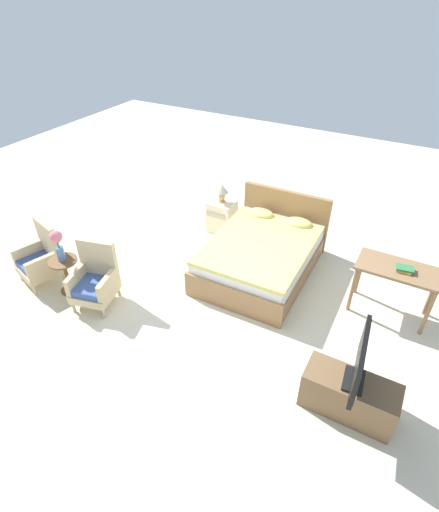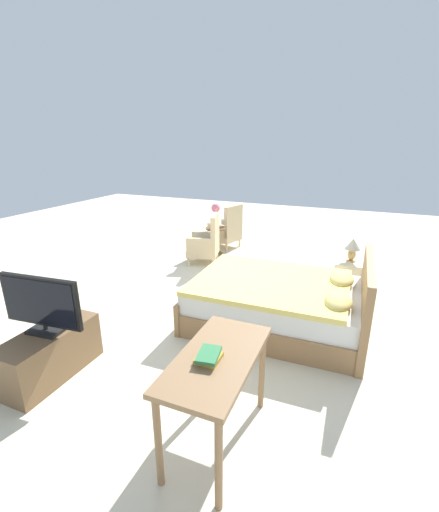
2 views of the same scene
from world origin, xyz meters
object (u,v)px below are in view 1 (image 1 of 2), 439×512
(tv_stand, at_px, (349,395))
(book_stack, at_px, (405,269))
(tv_flatscreen, at_px, (359,362))
(vanity_desk, at_px, (397,275))
(armchair_by_window_right, at_px, (95,280))
(bed, at_px, (262,254))
(table_lamp, at_px, (222,191))
(nightstand, at_px, (222,216))
(armchair_by_window_left, at_px, (41,258))
(side_table, at_px, (66,272))
(flower_vase, at_px, (58,243))

(tv_stand, height_order, book_stack, book_stack)
(tv_flatscreen, bearing_deg, vanity_desk, 86.92)
(armchair_by_window_right, height_order, tv_stand, armchair_by_window_right)
(tv_stand, height_order, tv_flatscreen, tv_flatscreen)
(bed, distance_m, table_lamp, 1.42)
(book_stack, bearing_deg, armchair_by_window_right, -155.00)
(nightstand, distance_m, table_lamp, 0.50)
(armchair_by_window_left, bearing_deg, armchair_by_window_right, 0.03)
(nightstand, bearing_deg, armchair_by_window_left, -123.56)
(armchair_by_window_left, xyz_separation_m, tv_flatscreen, (4.59, -0.03, 0.39))
(side_table, height_order, vanity_desk, vanity_desk)
(armchair_by_window_left, height_order, nightstand, armchair_by_window_left)
(armchair_by_window_right, bearing_deg, tv_flatscreen, -0.55)
(nightstand, distance_m, tv_stand, 3.88)
(armchair_by_window_right, height_order, side_table, armchair_by_window_right)
(armchair_by_window_right, relative_size, table_lamp, 2.79)
(flower_vase, height_order, nightstand, flower_vase)
(bed, distance_m, tv_flatscreen, 2.61)
(side_table, distance_m, vanity_desk, 4.54)
(side_table, height_order, book_stack, book_stack)
(bed, xyz_separation_m, tv_flatscreen, (1.80, -1.83, 0.47))
(side_table, bearing_deg, nightstand, 65.90)
(vanity_desk, height_order, book_stack, book_stack)
(armchair_by_window_left, relative_size, armchair_by_window_right, 1.00)
(side_table, bearing_deg, book_stack, 22.55)
(armchair_by_window_left, distance_m, table_lamp, 3.06)
(flower_vase, xyz_separation_m, table_lamp, (1.15, 2.56, -0.06))
(bed, relative_size, tv_stand, 2.17)
(side_table, relative_size, table_lamp, 1.68)
(armchair_by_window_left, xyz_separation_m, table_lamp, (1.68, 2.53, 0.41))
(bed, xyz_separation_m, flower_vase, (-2.26, -1.82, 0.55))
(table_lamp, xyz_separation_m, tv_stand, (2.92, -2.56, -0.55))
(tv_flatscreen, xyz_separation_m, vanity_desk, (0.10, 1.79, -0.13))
(book_stack, bearing_deg, armchair_by_window_left, -160.10)
(table_lamp, height_order, tv_stand, table_lamp)
(tv_flatscreen, xyz_separation_m, book_stack, (0.16, 1.75, 0.02))
(armchair_by_window_right, distance_m, tv_stand, 3.53)
(flower_vase, height_order, vanity_desk, flower_vase)
(nightstand, relative_size, tv_flatscreen, 0.70)
(nightstand, bearing_deg, flower_vase, -114.10)
(armchair_by_window_left, relative_size, book_stack, 3.96)
(tv_stand, bearing_deg, armchair_by_window_right, 179.44)
(table_lamp, relative_size, tv_stand, 0.34)
(bed, distance_m, armchair_by_window_right, 2.49)
(armchair_by_window_right, bearing_deg, bed, 46.07)
(armchair_by_window_left, distance_m, book_stack, 5.07)
(tv_flatscreen, bearing_deg, tv_stand, -174.57)
(nightstand, relative_size, table_lamp, 1.74)
(armchair_by_window_left, distance_m, armchair_by_window_right, 1.06)
(vanity_desk, bearing_deg, tv_stand, -93.16)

